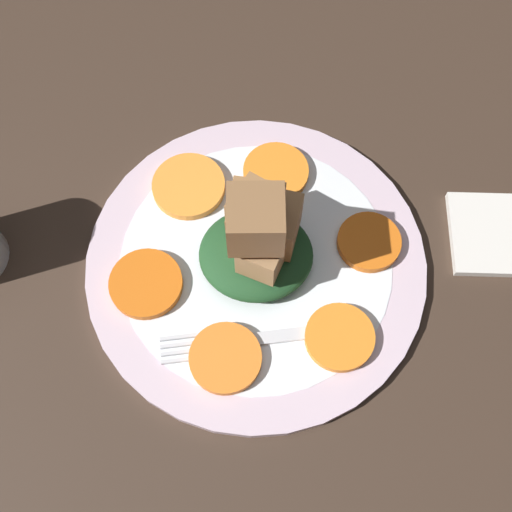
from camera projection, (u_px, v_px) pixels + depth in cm
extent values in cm
cube|color=#38281E|center=(256.00, 270.00, 59.48)|extent=(120.00, 120.00, 2.00)
cylinder|color=silver|center=(256.00, 263.00, 58.11)|extent=(30.70, 30.70, 1.00)
cylinder|color=white|center=(256.00, 263.00, 58.07)|extent=(24.56, 24.56, 1.00)
cylinder|color=orange|center=(276.00, 172.00, 60.86)|extent=(6.23, 6.23, 0.85)
cylinder|color=orange|center=(189.00, 186.00, 60.23)|extent=(6.86, 6.86, 0.85)
cylinder|color=#D66114|center=(146.00, 284.00, 56.19)|extent=(6.46, 6.46, 0.85)
cylinder|color=orange|center=(225.00, 358.00, 53.46)|extent=(6.12, 6.12, 0.85)
cylinder|color=orange|center=(340.00, 337.00, 54.20)|extent=(5.93, 5.93, 0.85)
cylinder|color=orange|center=(369.00, 242.00, 57.85)|extent=(5.77, 5.77, 0.85)
ellipsoid|color=#1E4723|center=(256.00, 254.00, 56.32)|extent=(10.09, 9.08, 2.72)
cube|color=olive|center=(260.00, 211.00, 54.33)|extent=(5.39, 5.39, 3.93)
cube|color=olive|center=(272.00, 223.00, 53.60)|extent=(5.23, 5.23, 4.37)
cube|color=#9E754C|center=(262.00, 254.00, 52.95)|extent=(4.45, 4.45, 3.44)
cube|color=brown|center=(254.00, 220.00, 48.81)|extent=(4.53, 4.53, 4.37)
cube|color=olive|center=(256.00, 215.00, 49.52)|extent=(4.53, 4.53, 4.06)
cube|color=silver|center=(300.00, 334.00, 54.56)|extent=(11.74, 2.91, 0.40)
cube|color=silver|center=(223.00, 343.00, 54.22)|extent=(1.76, 2.50, 0.40)
cube|color=silver|center=(189.00, 359.00, 53.65)|extent=(4.60, 1.02, 0.40)
cube|color=silver|center=(188.00, 351.00, 53.93)|extent=(4.60, 1.02, 0.40)
cube|color=silver|center=(187.00, 344.00, 54.20)|extent=(4.60, 1.02, 0.40)
cube|color=silver|center=(187.00, 336.00, 54.47)|extent=(4.60, 1.02, 0.40)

